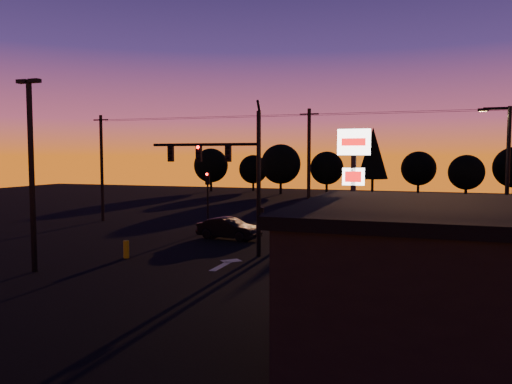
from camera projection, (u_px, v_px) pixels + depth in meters
ground at (203, 270)px, 24.34m from camera, size 120.00×120.00×0.00m
lane_arrow at (226, 264)px, 25.75m from camera, size 1.20×3.10×0.01m
traffic_signal_mast at (232, 167)px, 27.78m from camera, size 6.79×0.52×8.58m
secondary_signal at (208, 193)px, 36.59m from camera, size 0.30×0.31×4.35m
parking_lot_light at (31, 162)px, 23.57m from camera, size 1.25×0.30×9.14m
pylon_sign at (354, 170)px, 23.12m from camera, size 1.50×0.28×6.80m
streetlight at (505, 179)px, 24.69m from camera, size 1.55×0.35×8.00m
utility_pole_0 at (102, 167)px, 42.41m from camera, size 1.40×0.26×9.00m
utility_pole_1 at (309, 169)px, 36.56m from camera, size 1.40×0.26×9.00m
power_wires at (309, 115)px, 36.27m from camera, size 36.00×1.22×0.07m
bollard at (126, 249)px, 27.15m from camera, size 0.32×0.32×0.95m
tree_0 at (211, 165)px, 78.35m from camera, size 5.36×5.36×6.74m
tree_1 at (253, 169)px, 79.27m from camera, size 4.54×4.54×5.71m
tree_2 at (281, 164)px, 72.54m from camera, size 5.77×5.78×7.26m
tree_3 at (327, 168)px, 74.40m from camera, size 4.95×4.95×6.22m
tree_4 at (373, 153)px, 69.14m from camera, size 4.18×4.18×9.50m
tree_5 at (419, 168)px, 72.07m from camera, size 4.95×4.95×6.22m
tree_6 at (466, 172)px, 64.48m from camera, size 4.54×4.54×5.71m
car_mid at (229, 228)px, 33.38m from camera, size 4.52×2.15×1.43m
car_right at (357, 231)px, 32.03m from camera, size 5.54×3.19×1.51m
suv_parked at (410, 291)px, 17.87m from camera, size 3.11×5.57×1.47m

